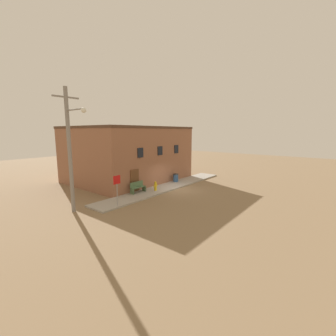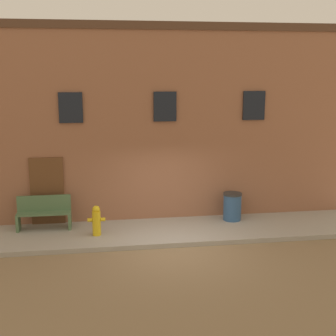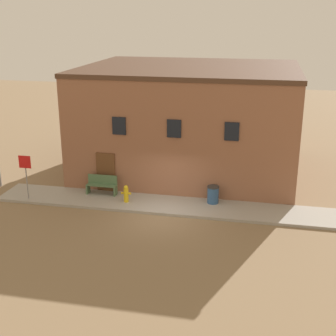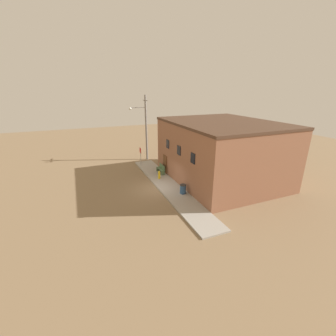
# 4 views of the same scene
# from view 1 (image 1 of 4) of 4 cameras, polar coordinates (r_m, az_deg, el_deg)

# --- Properties ---
(ground_plane) EXTENTS (80.00, 80.00, 0.00)m
(ground_plane) POSITION_cam_1_polar(r_m,az_deg,el_deg) (22.28, 2.24, -5.39)
(ground_plane) COLOR #846B4C
(sidewalk) EXTENTS (17.26, 2.27, 0.13)m
(sidewalk) POSITION_cam_1_polar(r_m,az_deg,el_deg) (22.93, -0.05, -4.78)
(sidewalk) COLOR #9E998E
(sidewalk) RESTS_ON ground
(brick_building) EXTENTS (12.15, 9.83, 6.17)m
(brick_building) POSITION_cam_1_polar(r_m,az_deg,el_deg) (26.59, -10.06, 3.62)
(brick_building) COLOR #8E5B42
(brick_building) RESTS_ON ground
(fire_hydrant) EXTENTS (0.50, 0.24, 0.87)m
(fire_hydrant) POSITION_cam_1_polar(r_m,az_deg,el_deg) (21.18, -3.20, -4.57)
(fire_hydrant) COLOR gold
(fire_hydrant) RESTS_ON sidewalk
(stop_sign) EXTENTS (0.64, 0.06, 2.27)m
(stop_sign) POSITION_cam_1_polar(r_m,az_deg,el_deg) (17.16, -12.83, -4.16)
(stop_sign) COLOR gray
(stop_sign) RESTS_ON sidewalk
(bench) EXTENTS (1.57, 0.44, 0.99)m
(bench) POSITION_cam_1_polar(r_m,az_deg,el_deg) (20.64, -7.70, -4.87)
(bench) COLOR #4C6B47
(bench) RESTS_ON sidewalk
(trash_bin) EXTENTS (0.59, 0.59, 0.87)m
(trash_bin) POSITION_cam_1_polar(r_m,az_deg,el_deg) (24.85, 1.97, -2.49)
(trash_bin) COLOR #2D517F
(trash_bin) RESTS_ON sidewalk
(utility_pole) EXTENTS (1.80, 2.31, 8.54)m
(utility_pole) POSITION_cam_1_polar(r_m,az_deg,el_deg) (16.59, -23.56, 4.85)
(utility_pole) COLOR gray
(utility_pole) RESTS_ON ground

